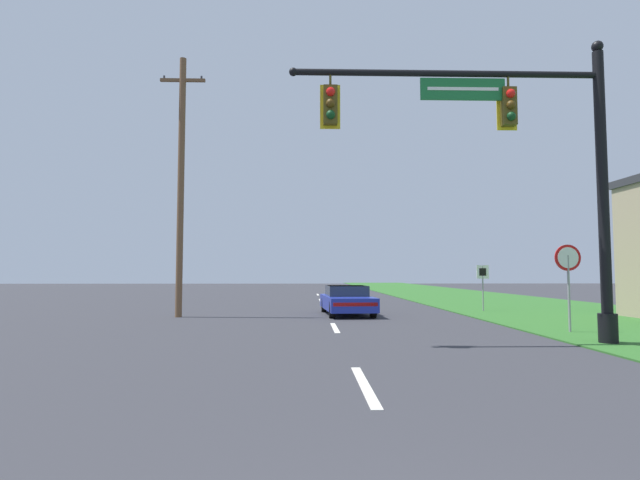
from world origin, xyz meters
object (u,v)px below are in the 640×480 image
(utility_pole_near, at_px, (181,182))
(stop_sign, at_px, (568,268))
(signal_mast, at_px, (527,160))
(car_ahead, at_px, (347,300))
(route_sign_post, at_px, (483,277))

(utility_pole_near, bearing_deg, stop_sign, -23.94)
(signal_mast, distance_m, car_ahead, 10.31)
(route_sign_post, bearing_deg, signal_mast, -103.64)
(car_ahead, relative_size, route_sign_post, 2.24)
(route_sign_post, relative_size, utility_pole_near, 0.20)
(route_sign_post, bearing_deg, car_ahead, -166.91)
(stop_sign, distance_m, utility_pole_near, 14.18)
(car_ahead, bearing_deg, utility_pole_near, -171.79)
(car_ahead, xyz_separation_m, route_sign_post, (6.23, 1.45, 0.92))
(signal_mast, height_order, car_ahead, signal_mast)
(route_sign_post, height_order, utility_pole_near, utility_pole_near)
(car_ahead, height_order, route_sign_post, route_sign_post)
(stop_sign, bearing_deg, car_ahead, 131.95)
(car_ahead, distance_m, route_sign_post, 6.46)
(car_ahead, relative_size, utility_pole_near, 0.44)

